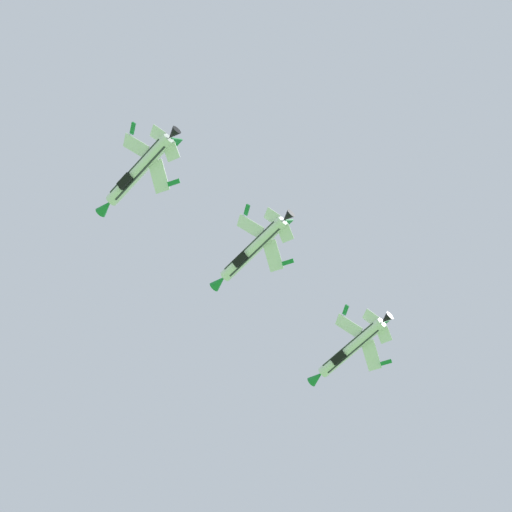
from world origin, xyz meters
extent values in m
cylinder|color=silver|center=(-36.93, 38.56, 106.51)|extent=(11.66, 6.43, 1.70)
cube|color=#2D3338|center=(-37.04, 38.30, 106.14)|extent=(9.78, 5.37, 1.20)
cone|color=#197A38|center=(-43.46, 41.46, 106.51)|extent=(2.83, 2.40, 1.56)
cone|color=black|center=(-30.76, 35.81, 106.51)|extent=(2.01, 1.89, 1.36)
ellipsoid|color=#192333|center=(-39.18, 39.98, 107.02)|extent=(3.55, 2.71, 1.54)
cube|color=black|center=(-39.10, 38.99, 105.87)|extent=(2.57, 2.16, 1.34)
cube|color=silver|center=(-36.22, 35.92, 108.03)|extent=(3.90, 3.63, 2.71)
cube|color=#197A38|center=(-35.88, 33.94, 109.30)|extent=(1.45, 1.62, 0.53)
cube|color=silver|center=(-34.54, 39.71, 104.86)|extent=(2.14, 3.58, 2.71)
cube|color=#197A38|center=(-32.84, 40.78, 103.59)|extent=(1.63, 0.70, 0.53)
cube|color=silver|center=(-32.76, 35.38, 107.44)|extent=(2.51, 2.50, 1.46)
cube|color=silver|center=(-31.77, 37.59, 105.59)|extent=(1.76, 1.90, 1.46)
cube|color=#197A38|center=(-32.09, 37.61, 107.95)|extent=(3.08, 2.64, 2.19)
cylinder|color=silver|center=(-28.54, 56.02, 108.11)|extent=(11.66, 6.43, 1.70)
cube|color=#2D3338|center=(-28.65, 55.76, 107.74)|extent=(9.78, 5.37, 1.19)
cone|color=#197A38|center=(-35.07, 58.92, 108.11)|extent=(2.83, 2.40, 1.56)
cone|color=black|center=(-22.37, 53.28, 108.11)|extent=(2.01, 1.89, 1.36)
ellipsoid|color=#192333|center=(-30.79, 57.44, 108.62)|extent=(3.55, 2.71, 1.54)
cube|color=black|center=(-30.71, 56.45, 107.47)|extent=(2.57, 2.16, 1.33)
cube|color=silver|center=(-27.84, 53.37, 109.61)|extent=(3.91, 3.64, 2.68)
cube|color=#197A38|center=(-27.50, 51.38, 110.87)|extent=(1.45, 1.62, 0.53)
cube|color=silver|center=(-26.14, 57.18, 106.48)|extent=(2.14, 3.60, 2.68)
cube|color=#197A38|center=(-24.44, 58.26, 105.22)|extent=(1.63, 0.70, 0.53)
cube|color=silver|center=(-24.37, 52.83, 109.03)|extent=(2.52, 2.51, 1.45)
cube|color=silver|center=(-23.38, 55.06, 107.20)|extent=(1.76, 1.91, 1.45)
cube|color=#197A38|center=(-23.71, 55.06, 109.56)|extent=(3.08, 2.63, 2.20)
cylinder|color=silver|center=(-21.59, 75.14, 105.36)|extent=(11.66, 6.43, 1.70)
cube|color=#2D3338|center=(-21.71, 74.87, 105.00)|extent=(9.77, 5.36, 1.22)
cone|color=#197A38|center=(-28.12, 78.05, 105.36)|extent=(2.83, 2.40, 1.56)
cone|color=black|center=(-15.42, 72.40, 105.36)|extent=(2.01, 1.89, 1.36)
ellipsoid|color=#192333|center=(-23.84, 76.58, 105.86)|extent=(3.55, 2.71, 1.55)
cube|color=black|center=(-23.77, 75.56, 104.73)|extent=(2.57, 2.16, 1.34)
cube|color=silver|center=(-20.87, 72.53, 106.93)|extent=(3.85, 3.59, 2.79)
cube|color=#197A38|center=(-20.52, 70.58, 108.25)|extent=(1.45, 1.62, 0.54)
cube|color=silver|center=(-19.22, 76.25, 103.66)|extent=(2.13, 3.53, 2.79)
cube|color=#197A38|center=(-17.53, 77.30, 102.35)|extent=(1.63, 0.70, 0.54)
cube|color=silver|center=(-17.41, 71.98, 106.32)|extent=(2.49, 2.48, 1.50)
cube|color=silver|center=(-16.45, 74.15, 104.41)|extent=(1.76, 1.87, 1.50)
cube|color=#197A38|center=(-16.74, 74.22, 106.77)|extent=(3.10, 2.69, 2.15)
camera|label=1|loc=(-4.05, 1.15, 1.70)|focal=62.34mm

